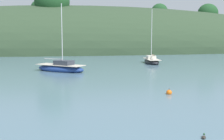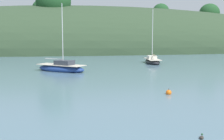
# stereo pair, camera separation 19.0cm
# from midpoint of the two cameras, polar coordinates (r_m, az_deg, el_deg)

# --- Properties ---
(far_shoreline_hill) EXTENTS (150.00, 36.00, 28.01)m
(far_shoreline_hill) POSITION_cam_midpoint_polar(r_m,az_deg,el_deg) (78.88, -5.81, 3.76)
(far_shoreline_hill) COLOR #2D422B
(far_shoreline_hill) RESTS_ON ground
(sailboat_black_sloop) EXTENTS (6.72, 5.92, 8.43)m
(sailboat_black_sloop) POSITION_cam_midpoint_polar(r_m,az_deg,el_deg) (36.77, -9.63, 0.40)
(sailboat_black_sloop) COLOR navy
(sailboat_black_sloop) RESTS_ON ground
(sailboat_teal_outer) EXTENTS (2.32, 5.82, 8.52)m
(sailboat_teal_outer) POSITION_cam_midpoint_polar(r_m,az_deg,el_deg) (46.25, 7.93, 1.74)
(sailboat_teal_outer) COLOR #232328
(sailboat_teal_outer) RESTS_ON ground
(mooring_buoy_outer) EXTENTS (0.44, 0.44, 0.54)m
(mooring_buoy_outer) POSITION_cam_midpoint_polar(r_m,az_deg,el_deg) (23.02, 11.13, -4.32)
(mooring_buoy_outer) COLOR orange
(mooring_buoy_outer) RESTS_ON ground
(duck_lone_left) EXTENTS (0.34, 0.40, 0.24)m
(duck_lone_left) POSITION_cam_midpoint_polar(r_m,az_deg,el_deg) (13.94, 17.31, -12.36)
(duck_lone_left) COLOR #2D2823
(duck_lone_left) RESTS_ON ground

